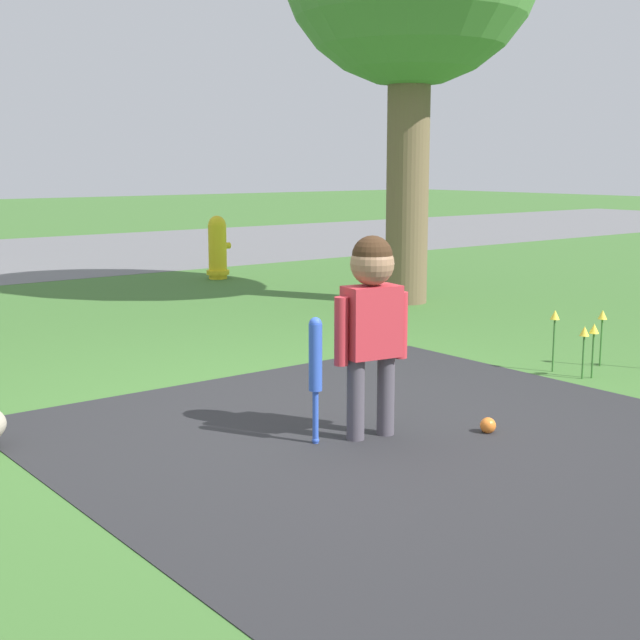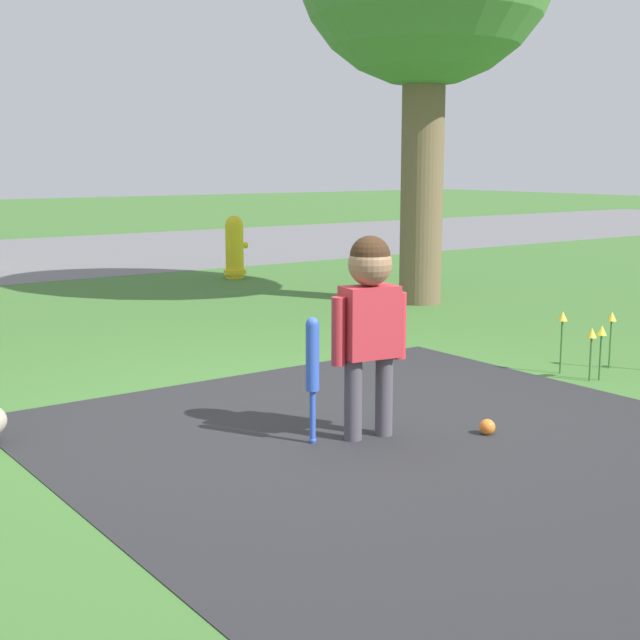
{
  "view_description": "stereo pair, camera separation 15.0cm",
  "coord_description": "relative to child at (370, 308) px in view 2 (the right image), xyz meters",
  "views": [
    {
      "loc": [
        -2.66,
        -3.62,
        1.32
      ],
      "look_at": [
        0.11,
        -0.08,
        0.53
      ],
      "focal_mm": 50.0,
      "sensor_mm": 36.0,
      "label": 1
    },
    {
      "loc": [
        -2.54,
        -3.71,
        1.32
      ],
      "look_at": [
        0.11,
        -0.08,
        0.53
      ],
      "focal_mm": 50.0,
      "sensor_mm": 36.0,
      "label": 2
    }
  ],
  "objects": [
    {
      "name": "ground_plane",
      "position": [
        -0.11,
        0.48,
        -0.64
      ],
      "size": [
        60.0,
        60.0,
        0.0
      ],
      "primitive_type": "plane",
      "color": "#3D6B2D"
    },
    {
      "name": "child",
      "position": [
        0.0,
        0.0,
        0.0
      ],
      "size": [
        0.4,
        0.21,
        0.99
      ],
      "rotation": [
        0.0,
        0.0,
        -0.16
      ],
      "color": "#4C4751",
      "rests_on": "ground"
    },
    {
      "name": "baseball_bat",
      "position": [
        -0.27,
        0.08,
        -0.24
      ],
      "size": [
        0.06,
        0.06,
        0.61
      ],
      "color": "blue",
      "rests_on": "ground"
    },
    {
      "name": "sports_ball",
      "position": [
        0.5,
        -0.31,
        -0.6
      ],
      "size": [
        0.08,
        0.08,
        0.08
      ],
      "color": "orange",
      "rests_on": "ground"
    },
    {
      "name": "fire_hydrant",
      "position": [
        2.61,
        5.65,
        -0.28
      ],
      "size": [
        0.29,
        0.26,
        0.73
      ],
      "color": "yellow",
      "rests_on": "ground"
    },
    {
      "name": "flower_bed",
      "position": [
        2.03,
        0.15,
        -0.34
      ],
      "size": [
        0.61,
        0.37,
        0.4
      ],
      "color": "#38702D",
      "rests_on": "ground"
    }
  ]
}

